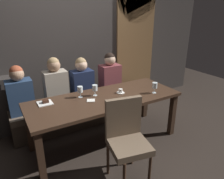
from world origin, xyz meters
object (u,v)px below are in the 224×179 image
Objects in this scene: wine_glass_end_right at (155,86)px; wine_glass_center_front at (80,90)px; diner_near_end at (110,75)px; dessert_plate at (45,102)px; diner_far_end at (82,80)px; espresso_cup at (121,91)px; dining_table at (105,103)px; diner_redhead at (20,91)px; wine_glass_far_right at (95,88)px; diner_bearded at (56,83)px; chair_near_side at (127,135)px; banquette_bench at (87,110)px.

wine_glass_end_right is 1.11m from wine_glass_center_front.
diner_near_end is 4.01× the size of dessert_plate.
diner_far_end reaches higher than espresso_cup.
diner_far_end reaches higher than dining_table.
wine_glass_end_right is 1.59m from dessert_plate.
diner_near_end reaches higher than diner_redhead.
diner_redhead is 1.11m from wine_glass_far_right.
wine_glass_end_right is 1.00× the size of wine_glass_center_front.
diner_far_end is 0.77m from espresso_cup.
diner_redhead is at bearing -179.37° from diner_bearded.
wine_glass_far_right and wine_glass_center_front have the same top height.
wine_glass_far_right is (0.41, -0.58, 0.03)m from diner_bearded.
wine_glass_end_right is at bearing -30.13° from espresso_cup.
diner_near_end is 0.72m from espresso_cup.
diner_far_end is 1.23m from wine_glass_end_right.
diner_near_end is at bearing 73.17° from espresso_cup.
diner_redhead is 2.00m from wine_glass_end_right.
diner_bearded is 0.45m from diner_far_end.
dessert_plate is (-0.29, -0.49, -0.07)m from diner_bearded.
wine_glass_center_front is (-0.25, -0.53, 0.06)m from diner_far_end.
chair_near_side reaches higher than wine_glass_end_right.
diner_bearded is at bearing -179.26° from diner_far_end.
wine_glass_end_right is (0.78, -0.94, 0.05)m from diner_far_end.
diner_near_end is at bearing 20.93° from dessert_plate.
wine_glass_center_front is at bearing -68.99° from diner_bearded.
chair_near_side is 1.33× the size of diner_far_end.
diner_near_end is at bearing 103.89° from wine_glass_end_right.
diner_far_end is 6.15× the size of espresso_cup.
wine_glass_far_right is at bearing -13.45° from wine_glass_center_front.
banquette_bench is at bearing 128.48° from wine_glass_end_right.
diner_far_end is (0.06, 1.45, 0.24)m from chair_near_side.
wine_glass_center_front is 0.61m from espresso_cup.
diner_redhead is at bearing -179.56° from diner_near_end.
diner_bearded reaches higher than wine_glass_far_right.
diner_redhead is (-1.04, 0.71, 0.15)m from dining_table.
dessert_plate is at bearing 163.44° from wine_glass_end_right.
chair_near_side is 5.16× the size of dessert_plate.
diner_far_end reaches higher than chair_near_side.
diner_near_end reaches higher than wine_glass_end_right.
diner_bearded is at bearing 124.83° from dining_table.
diner_far_end is at bearing 86.00° from wine_glass_far_right.
banquette_bench is 0.77m from diner_near_end.
diner_near_end is at bearing 0.44° from diner_redhead.
diner_near_end is 4.65× the size of wine_glass_center_front.
diner_near_end is at bearing 67.39° from chair_near_side.
banquette_bench is at bearing 80.96° from wine_glass_far_right.
diner_far_end is at bearing 116.08° from espresso_cup.
diner_redhead is 1.00× the size of diner_far_end.
dessert_plate is (-1.08, 0.20, -0.01)m from espresso_cup.
wine_glass_center_front is (-1.03, 0.41, 0.00)m from wine_glass_end_right.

